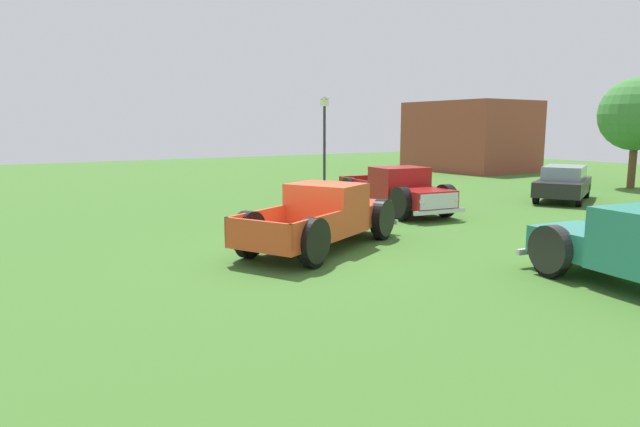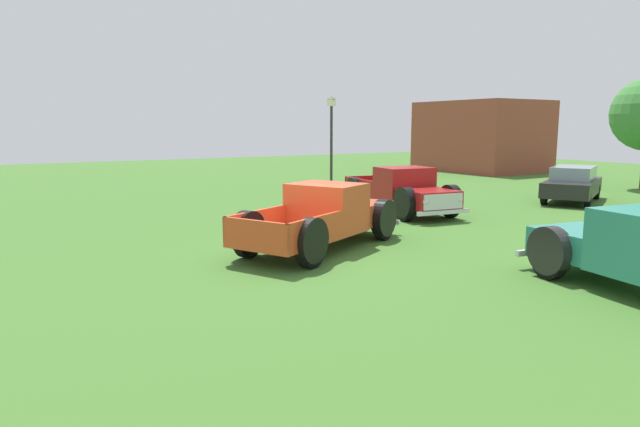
{
  "view_description": "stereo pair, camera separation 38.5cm",
  "coord_description": "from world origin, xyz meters",
  "px_view_note": "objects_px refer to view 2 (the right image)",
  "views": [
    {
      "loc": [
        11.01,
        -6.68,
        3.09
      ],
      "look_at": [
        -0.52,
        0.85,
        0.9
      ],
      "focal_mm": 30.94,
      "sensor_mm": 36.0,
      "label": 1
    },
    {
      "loc": [
        11.22,
        -6.35,
        3.09
      ],
      "look_at": [
        -0.52,
        0.85,
        0.9
      ],
      "focal_mm": 30.94,
      "sensor_mm": 36.0,
      "label": 2
    }
  ],
  "objects_px": {
    "pickup_truck_foreground": "(328,216)",
    "pickup_truck_behind_left": "(405,191)",
    "lamp_post_far": "(331,144)",
    "sedan_distant_a": "(572,183)"
  },
  "relations": [
    {
      "from": "pickup_truck_foreground",
      "to": "pickup_truck_behind_left",
      "type": "bearing_deg",
      "value": 120.87
    },
    {
      "from": "pickup_truck_behind_left",
      "to": "lamp_post_far",
      "type": "distance_m",
      "value": 6.13
    },
    {
      "from": "pickup_truck_foreground",
      "to": "lamp_post_far",
      "type": "relative_size",
      "value": 1.28
    },
    {
      "from": "sedan_distant_a",
      "to": "lamp_post_far",
      "type": "xyz_separation_m",
      "value": [
        -7.15,
        -7.2,
        1.54
      ]
    },
    {
      "from": "pickup_truck_foreground",
      "to": "pickup_truck_behind_left",
      "type": "distance_m",
      "value": 6.08
    },
    {
      "from": "pickup_truck_behind_left",
      "to": "sedan_distant_a",
      "type": "xyz_separation_m",
      "value": [
        1.25,
        7.87,
        -0.02
      ]
    },
    {
      "from": "pickup_truck_behind_left",
      "to": "sedan_distant_a",
      "type": "height_order",
      "value": "pickup_truck_behind_left"
    },
    {
      "from": "pickup_truck_foreground",
      "to": "lamp_post_far",
      "type": "bearing_deg",
      "value": 146.87
    },
    {
      "from": "pickup_truck_foreground",
      "to": "lamp_post_far",
      "type": "xyz_separation_m",
      "value": [
        -9.03,
        5.89,
        1.52
      ]
    },
    {
      "from": "lamp_post_far",
      "to": "sedan_distant_a",
      "type": "bearing_deg",
      "value": 45.18
    }
  ]
}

